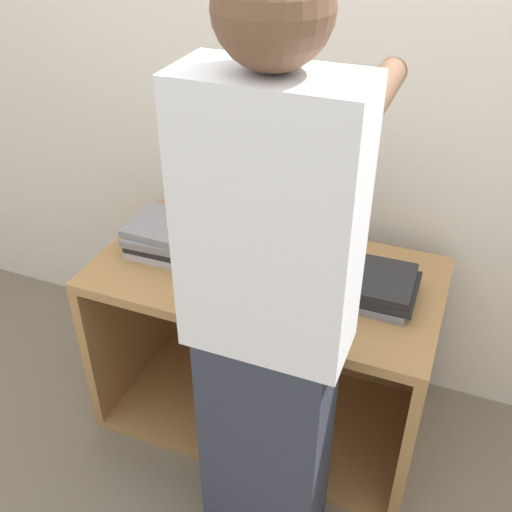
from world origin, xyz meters
The scene contains 7 objects.
ground_plane centered at (0.00, 0.00, 0.00)m, with size 12.00×12.00×0.00m, color #756B5B.
wall_back centered at (0.00, 0.73, 1.20)m, with size 8.00×0.05×2.40m.
cart centered at (0.00, 0.38, 0.34)m, with size 1.17×0.62×0.69m.
laptop_open centered at (0.00, 0.36, 0.74)m, with size 0.31×0.27×0.24m.
laptop_stack_left centered at (-0.34, 0.31, 0.74)m, with size 0.33×0.25×0.10m.
laptop_stack_right centered at (0.33, 0.31, 0.73)m, with size 0.33×0.23×0.08m.
person centered at (0.18, -0.16, 0.88)m, with size 0.40×0.53×1.74m.
Camera 1 is at (0.57, -1.22, 1.86)m, focal length 42.00 mm.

